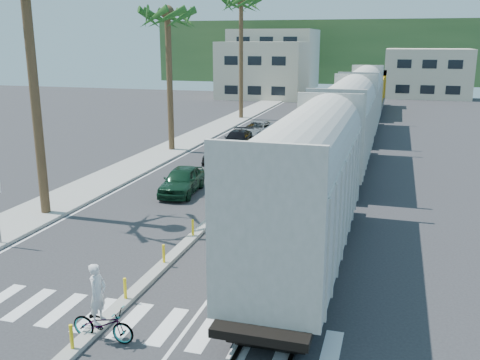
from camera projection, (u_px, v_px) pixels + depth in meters
name	position (u px, v px, depth m)	size (l,w,h in m)	color
ground	(140.00, 289.00, 18.17)	(140.00, 140.00, 0.00)	#28282B
sidewalk	(184.00, 143.00, 43.67)	(3.00, 90.00, 0.15)	gray
rails	(355.00, 145.00, 42.81)	(1.56, 100.00, 0.06)	black
median	(272.00, 162.00, 36.68)	(0.45, 60.00, 0.85)	gray
crosswalk	(110.00, 317.00, 16.31)	(14.00, 2.20, 0.01)	silver
lane_markings	(259.00, 148.00, 41.96)	(9.42, 90.00, 0.01)	silver
freight_train	(353.00, 116.00, 38.61)	(3.00, 60.94, 5.85)	#AEAC9F
palm_trees	(173.00, 3.00, 38.70)	(3.50, 37.20, 13.75)	brown
buildings	(306.00, 65.00, 85.34)	(38.00, 27.00, 10.00)	beige
hillside	(360.00, 51.00, 109.51)	(80.00, 20.00, 12.00)	#385628
car_lead	(182.00, 180.00, 29.37)	(2.10, 4.46, 1.48)	#10311E
car_second	(224.00, 154.00, 36.40)	(1.82, 4.38, 1.41)	black
car_third	(237.00, 140.00, 41.76)	(2.09, 4.74, 1.35)	black
car_rear	(257.00, 129.00, 46.28)	(2.65, 5.25, 1.42)	#9B9EA0
cyclist	(102.00, 316.00, 14.92)	(0.79, 1.93, 2.29)	#9EA0A5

